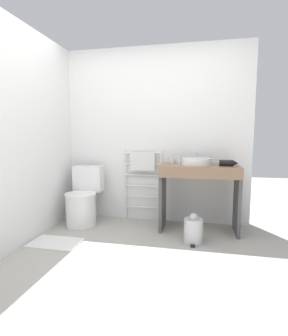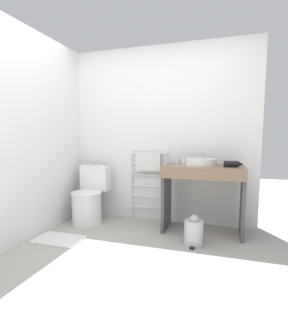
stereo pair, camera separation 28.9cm
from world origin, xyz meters
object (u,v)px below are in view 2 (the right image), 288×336
Objects in this scene: towel_radiator at (148,171)px; sink_basin at (201,162)px; cup_near_wall at (177,160)px; hair_dryer at (232,164)px; cup_near_edge at (184,160)px; trash_bin at (194,232)px; toilet at (89,199)px.

sink_basin is at bearing -16.64° from towel_radiator.
cup_near_wall is (-0.32, 0.14, 0.00)m from sink_basin.
towel_radiator is 4.59× the size of hair_dryer.
towel_radiator is 10.75× the size of cup_near_edge.
towel_radiator reaches higher than hair_dryer.
sink_basin is at bearing 88.38° from trash_bin.
toilet is 1.42m from cup_near_edge.
toilet is 2.30× the size of trash_bin.
trash_bin is at bearing -69.64° from cup_near_edge.
toilet is at bearing -176.02° from sink_basin.
cup_near_wall is 1.00m from trash_bin.
trash_bin is (-0.01, -0.46, -0.74)m from sink_basin.
towel_radiator reaches higher than cup_near_wall.
toilet is at bearing -178.87° from hair_dryer.
hair_dryer is 0.64× the size of trash_bin.
cup_near_wall is 1.00× the size of cup_near_edge.
cup_near_wall is at bearing 155.26° from cup_near_edge.
towel_radiator is 2.71× the size of sink_basin.
cup_near_edge is at bearing -13.69° from towel_radiator.
towel_radiator is 2.92× the size of trash_bin.
cup_near_edge is (1.29, 0.20, 0.56)m from toilet.
cup_near_edge reaches higher than hair_dryer.
cup_near_edge is (-0.22, 0.09, 0.00)m from sink_basin.
cup_near_wall is at bearing -10.95° from towel_radiator.
cup_near_wall is at bearing 116.88° from trash_bin.
towel_radiator reaches higher than cup_near_edge.
cup_near_edge is 0.27× the size of trash_bin.
hair_dryer is (1.11, -0.29, 0.16)m from towel_radiator.
cup_near_edge is at bearing 164.47° from hair_dryer.
cup_near_wall is 0.72m from hair_dryer.
cup_near_wall is 0.11m from cup_near_edge.
trash_bin is at bearing -63.12° from cup_near_wall.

